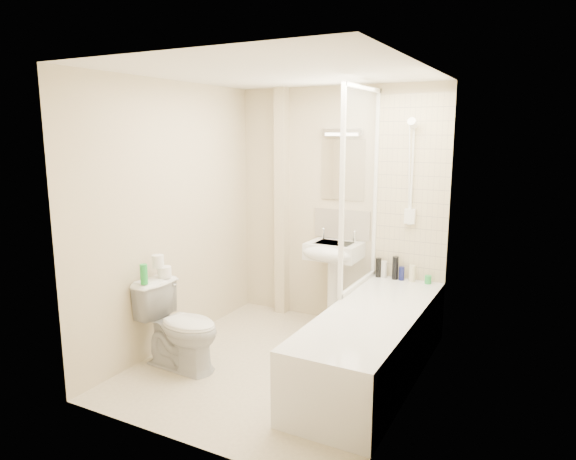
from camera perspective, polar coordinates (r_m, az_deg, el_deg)
The scene contains 25 objects.
floor at distance 4.51m, azimuth -0.97°, elevation -14.83°, with size 2.50×2.50×0.00m, color beige.
wall_back at distance 5.25m, azimuth 5.58°, elevation 2.54°, with size 2.20×0.02×2.40m, color beige.
wall_left at distance 4.75m, azimuth -12.72°, elevation 1.46°, with size 0.02×2.50×2.40m, color beige.
wall_right at distance 3.74m, azimuth 13.92°, elevation -1.11°, with size 0.02×2.50×2.40m, color beige.
ceiling at distance 4.09m, azimuth -1.08°, elevation 17.12°, with size 2.20×2.50×0.02m, color white.
tile_back at distance 4.98m, azimuth 13.61°, elevation 4.45°, with size 0.70×0.01×1.75m, color beige.
tile_right at distance 3.89m, azimuth 14.62°, elevation 2.69°, with size 0.01×2.10×1.75m, color beige.
pipe_boxing at distance 5.46m, azimuth -0.70°, elevation 2.91°, with size 0.12×0.12×2.40m, color beige.
splashback at distance 5.25m, azimuth 6.01°, elevation 0.65°, with size 0.60×0.01×0.30m, color beige.
mirror at distance 5.18m, azimuth 6.12°, elevation 6.65°, with size 0.46×0.01×0.60m, color white.
strip_light at distance 5.14m, azimuth 6.11°, elevation 10.75°, with size 0.42×0.07×0.07m, color silver.
bathtub at distance 4.29m, azimuth 9.38°, elevation -12.16°, with size 0.70×2.10×0.55m.
shower_screen at distance 4.66m, azimuth 8.08°, elevation 4.53°, with size 0.04×0.92×1.80m.
shower_fixture at distance 4.92m, azimuth 13.52°, elevation 5.80°, with size 0.10×0.16×0.99m.
pedestal_sink at distance 5.11m, azimuth 4.98°, elevation -3.40°, with size 0.52×0.48×0.99m.
bottle_black_a at distance 5.12m, azimuth 10.01°, elevation -4.13°, with size 0.05×0.05×0.19m, color black.
bottle_white_a at distance 5.10m, azimuth 10.60°, elevation -4.33°, with size 0.06×0.06×0.17m, color silver.
bottle_black_b at distance 5.07m, azimuth 11.83°, elevation -4.15°, with size 0.06×0.06×0.22m, color black.
bottle_blue at distance 5.06m, azimuth 12.51°, elevation -4.73°, with size 0.05×0.05×0.13m, color #131855.
bottle_cream at distance 5.04m, azimuth 13.63°, elevation -4.72°, with size 0.06×0.06×0.16m, color beige.
bottle_green at distance 5.01m, azimuth 15.29°, elevation -5.34°, with size 0.06×0.06×0.08m, color green.
toilet at distance 4.44m, azimuth -11.87°, elevation -10.38°, with size 0.74×0.45×0.73m, color white.
toilet_roll_lower at distance 4.52m, azimuth -13.57°, elevation -4.55°, with size 0.12×0.12×0.09m, color white.
toilet_roll_upper at distance 4.49m, azimuth -14.27°, elevation -3.38°, with size 0.10×0.10×0.11m, color white.
green_bottle at distance 4.35m, azimuth -15.72°, elevation -4.75°, with size 0.06×0.06×0.17m, color green.
Camera 1 is at (1.96, -3.56, 1.95)m, focal length 32.00 mm.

